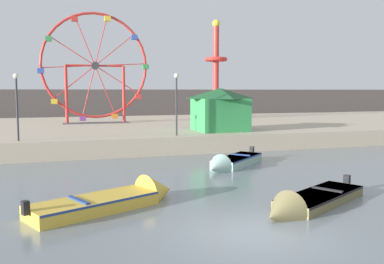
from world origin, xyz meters
TOP-DOWN VIEW (x-y plane):
  - ground_plane at (0.00, 0.00)m, footprint 240.00×240.00m
  - quay_promenade at (0.00, 27.12)m, footprint 110.00×24.15m
  - distant_town_skyline at (0.00, 50.94)m, footprint 140.00×3.00m
  - motorboat_seafoam at (3.54, 10.01)m, footprint 4.75×4.43m
  - motorboat_olive_wood at (2.89, 1.67)m, footprint 5.73×4.02m
  - motorboat_mustard_yellow at (-3.24, 4.21)m, footprint 5.88×3.85m
  - ferris_wheel_red_frame at (-2.10, 28.68)m, footprint 10.01×1.20m
  - drop_tower_red_tower at (12.09, 34.64)m, footprint 2.80×2.80m
  - carnival_booth_green_kiosk at (6.29, 18.53)m, footprint 4.00×3.82m
  - promenade_lamp_near at (2.20, 16.17)m, footprint 0.32×0.32m
  - promenade_lamp_far at (-7.77, 16.17)m, footprint 0.32×0.32m

SIDE VIEW (x-z plane):
  - ground_plane at x=0.00m, z-range 0.00..0.00m
  - motorboat_olive_wood at x=2.89m, z-range -0.48..0.90m
  - motorboat_mustard_yellow at x=-3.24m, z-range -0.49..1.01m
  - motorboat_seafoam at x=3.54m, z-range -0.38..0.91m
  - quay_promenade at x=0.00m, z-range 0.00..1.19m
  - distant_town_skyline at x=0.00m, z-range 0.00..4.40m
  - carnival_booth_green_kiosk at x=6.29m, z-range 1.26..4.49m
  - promenade_lamp_far at x=-7.77m, z-range 1.81..5.87m
  - promenade_lamp_near at x=2.20m, z-range 1.81..6.01m
  - drop_tower_red_tower at x=12.09m, z-range 0.72..11.87m
  - ferris_wheel_red_frame at x=-2.10m, z-range 1.22..11.40m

